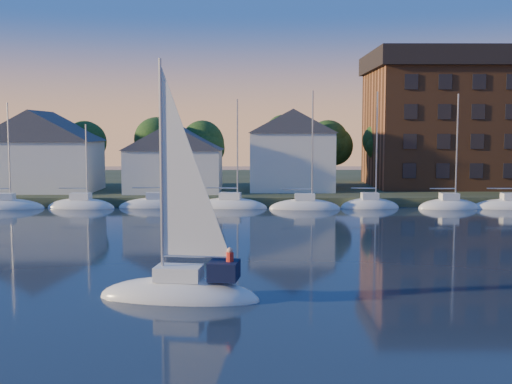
{
  "coord_description": "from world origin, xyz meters",
  "views": [
    {
      "loc": [
        3.32,
        -19.18,
        8.27
      ],
      "look_at": [
        3.54,
        22.0,
        4.32
      ],
      "focal_mm": 45.0,
      "sensor_mm": 36.0,
      "label": 1
    }
  ],
  "objects_px": {
    "condo_block": "(487,119)",
    "hero_sailboat": "(182,288)",
    "clubhouse_centre": "(174,157)",
    "clubhouse_west": "(42,150)",
    "clubhouse_east": "(291,149)"
  },
  "relations": [
    {
      "from": "condo_block",
      "to": "hero_sailboat",
      "type": "xyz_separation_m",
      "value": [
        -34.18,
        -53.18,
        -9.24
      ]
    },
    {
      "from": "condo_block",
      "to": "clubhouse_centre",
      "type": "bearing_deg",
      "value": -168.76
    },
    {
      "from": "clubhouse_west",
      "to": "clubhouse_centre",
      "type": "relative_size",
      "value": 1.18
    },
    {
      "from": "clubhouse_east",
      "to": "hero_sailboat",
      "type": "relative_size",
      "value": 0.82
    },
    {
      "from": "clubhouse_centre",
      "to": "hero_sailboat",
      "type": "height_order",
      "value": "hero_sailboat"
    },
    {
      "from": "clubhouse_centre",
      "to": "condo_block",
      "type": "xyz_separation_m",
      "value": [
        40.0,
        7.95,
        4.66
      ]
    },
    {
      "from": "clubhouse_west",
      "to": "condo_block",
      "type": "distance_m",
      "value": 56.56
    },
    {
      "from": "clubhouse_centre",
      "to": "condo_block",
      "type": "bearing_deg",
      "value": 11.24
    },
    {
      "from": "condo_block",
      "to": "hero_sailboat",
      "type": "distance_m",
      "value": 63.89
    },
    {
      "from": "condo_block",
      "to": "clubhouse_east",
      "type": "bearing_deg",
      "value": -167.11
    },
    {
      "from": "hero_sailboat",
      "to": "clubhouse_east",
      "type": "bearing_deg",
      "value": -91.77
    },
    {
      "from": "clubhouse_west",
      "to": "clubhouse_centre",
      "type": "height_order",
      "value": "clubhouse_west"
    },
    {
      "from": "clubhouse_centre",
      "to": "clubhouse_east",
      "type": "bearing_deg",
      "value": 8.13
    },
    {
      "from": "clubhouse_west",
      "to": "condo_block",
      "type": "relative_size",
      "value": 0.44
    },
    {
      "from": "clubhouse_east",
      "to": "condo_block",
      "type": "distance_m",
      "value": 26.94
    }
  ]
}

